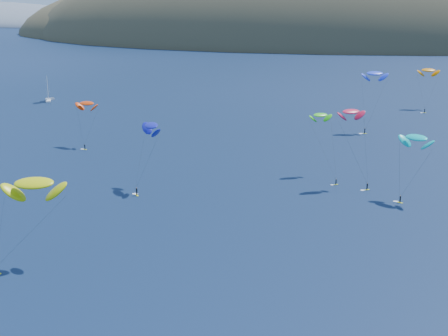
% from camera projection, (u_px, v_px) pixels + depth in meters
% --- Properties ---
extents(island, '(730.00, 300.00, 210.00)m').
position_uv_depth(island, '(350.00, 49.00, 609.32)').
color(island, '#3D3526').
rests_on(island, ground).
extents(sailboat, '(10.04, 9.65, 12.01)m').
position_uv_depth(sailboat, '(48.00, 99.00, 287.15)').
color(sailboat, silver).
rests_on(sailboat, ground).
extents(kitesurfer_1, '(8.82, 9.45, 16.55)m').
position_uv_depth(kitesurfer_1, '(87.00, 103.00, 207.63)').
color(kitesurfer_1, '#FDFF1C').
rests_on(kitesurfer_1, ground).
extents(kitesurfer_2, '(12.87, 11.48, 19.43)m').
position_uv_depth(kitesurfer_2, '(34.00, 183.00, 119.70)').
color(kitesurfer_2, '#FDFF1C').
rests_on(kitesurfer_2, ground).
extents(kitesurfer_3, '(9.14, 14.52, 18.74)m').
position_uv_depth(kitesurfer_3, '(321.00, 115.00, 176.80)').
color(kitesurfer_3, '#FDFF1C').
rests_on(kitesurfer_3, ground).
extents(kitesurfer_4, '(10.02, 9.39, 23.82)m').
position_uv_depth(kitesurfer_4, '(375.00, 73.00, 226.19)').
color(kitesurfer_4, '#FDFF1C').
rests_on(kitesurfer_4, ground).
extents(kitesurfer_5, '(9.66, 8.96, 18.41)m').
position_uv_depth(kitesurfer_5, '(416.00, 138.00, 155.40)').
color(kitesurfer_5, '#FDFF1C').
rests_on(kitesurfer_5, ground).
extents(kitesurfer_9, '(10.03, 8.19, 22.35)m').
position_uv_depth(kitesurfer_9, '(351.00, 112.00, 165.04)').
color(kitesurfer_9, '#FDFF1C').
rests_on(kitesurfer_9, ground).
extents(kitesurfer_10, '(8.79, 14.14, 19.33)m').
position_uv_depth(kitesurfer_10, '(151.00, 126.00, 164.57)').
color(kitesurfer_10, '#FDFF1C').
rests_on(kitesurfer_10, ground).
extents(kitesurfer_11, '(9.69, 15.02, 19.00)m').
position_uv_depth(kitesurfer_11, '(429.00, 70.00, 268.96)').
color(kitesurfer_11, '#FDFF1C').
rests_on(kitesurfer_11, ground).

